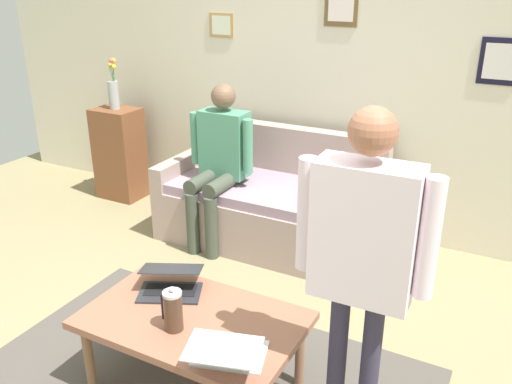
# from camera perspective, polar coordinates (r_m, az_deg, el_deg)

# --- Properties ---
(ground_plane) EXTENTS (7.68, 7.68, 0.00)m
(ground_plane) POSITION_cam_1_polar(r_m,az_deg,el_deg) (3.17, -7.82, -18.17)
(ground_plane) COLOR #897E58
(back_wall) EXTENTS (7.04, 0.11, 2.70)m
(back_wall) POSITION_cam_1_polar(r_m,az_deg,el_deg) (4.43, 8.24, 13.07)
(back_wall) COLOR beige
(back_wall) RESTS_ON ground_plane
(couch) EXTENTS (1.71, 0.86, 0.88)m
(couch) POSITION_cam_1_polar(r_m,az_deg,el_deg) (4.34, 1.63, -1.29)
(couch) COLOR #A38A81
(couch) RESTS_ON ground_plane
(coffee_table) EXTENTS (1.10, 0.68, 0.44)m
(coffee_table) POSITION_cam_1_polar(r_m,az_deg,el_deg) (2.80, -6.73, -13.89)
(coffee_table) COLOR #915A44
(coffee_table) RESTS_ON ground_plane
(laptop_left) EXTENTS (0.40, 0.42, 0.12)m
(laptop_left) POSITION_cam_1_polar(r_m,az_deg,el_deg) (2.47, -3.02, -16.68)
(laptop_left) COLOR silver
(laptop_left) RESTS_ON coffee_table
(laptop_center) EXTENTS (0.42, 0.39, 0.13)m
(laptop_center) POSITION_cam_1_polar(r_m,az_deg,el_deg) (2.97, -9.12, -9.70)
(laptop_center) COLOR #28282D
(laptop_center) RESTS_ON coffee_table
(french_press) EXTENTS (0.11, 0.09, 0.24)m
(french_press) POSITION_cam_1_polar(r_m,az_deg,el_deg) (2.64, -8.85, -12.38)
(french_press) COLOR #4C3323
(french_press) RESTS_ON coffee_table
(side_shelf) EXTENTS (0.42, 0.32, 0.88)m
(side_shelf) POSITION_cam_1_polar(r_m,az_deg,el_deg) (5.31, -14.36, 4.00)
(side_shelf) COLOR brown
(side_shelf) RESTS_ON ground_plane
(flower_vase) EXTENTS (0.10, 0.11, 0.47)m
(flower_vase) POSITION_cam_1_polar(r_m,az_deg,el_deg) (5.16, -14.97, 10.36)
(flower_vase) COLOR #9CA2A1
(flower_vase) RESTS_ON side_shelf
(person_standing) EXTENTS (0.57, 0.19, 1.61)m
(person_standing) POSITION_cam_1_polar(r_m,az_deg,el_deg) (2.17, 11.36, -6.02)
(person_standing) COLOR #312C41
(person_standing) RESTS_ON ground_plane
(person_seated) EXTENTS (0.55, 0.51, 1.28)m
(person_seated) POSITION_cam_1_polar(r_m,az_deg,el_deg) (4.16, -3.95, 3.81)
(person_seated) COLOR #404638
(person_seated) RESTS_ON ground_plane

